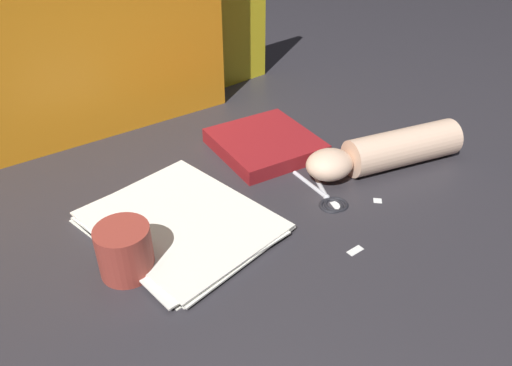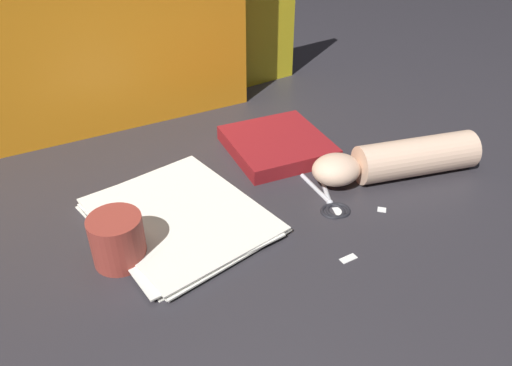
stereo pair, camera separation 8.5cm
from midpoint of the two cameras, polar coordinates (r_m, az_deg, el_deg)
The scene contains 11 objects.
ground_plane at distance 0.91m, azimuth -3.74°, elevation -2.07°, with size 6.00×6.00×0.00m, color #2D2B30.
backdrop_panel_left at distance 1.07m, azimuth -27.80°, elevation 12.55°, with size 0.88×0.18×0.42m.
backdrop_panel_center at distance 1.24m, azimuth -10.44°, elevation 17.95°, with size 0.50×0.06×0.40m.
paper_stack at distance 0.86m, azimuth -11.49°, elevation -4.53°, with size 0.26×0.32×0.02m.
book_closed at distance 1.05m, azimuth -1.29°, elevation 4.46°, with size 0.24×0.24×0.03m.
scissors at distance 0.92m, azimuth 5.46°, elevation -1.49°, with size 0.11×0.15×0.01m.
hand_forearm at distance 1.00m, azimuth 12.34°, elevation 3.50°, with size 0.34×0.20×0.07m.
paper_scrap_near at distance 0.90m, azimuth 6.60°, elevation -2.77°, with size 0.03×0.03×0.00m.
paper_scrap_mid at distance 0.92m, azimuth 11.21°, elevation -2.07°, with size 0.02×0.02×0.00m.
paper_scrap_far at distance 0.81m, azimuth 8.34°, elevation -7.75°, with size 0.03×0.02×0.00m.
mug at distance 0.78m, azimuth -17.79°, elevation -7.53°, with size 0.08×0.08×0.08m.
Camera 1 is at (-0.51, -0.52, 0.54)m, focal length 35.00 mm.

